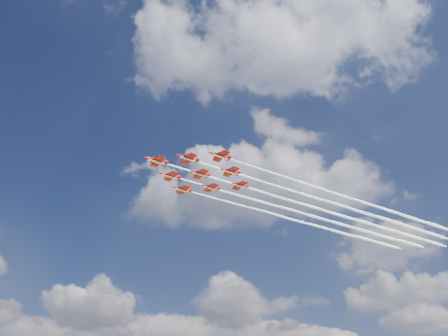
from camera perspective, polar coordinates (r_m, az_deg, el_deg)
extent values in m
cylinder|color=red|center=(162.82, -8.79, 0.92)|extent=(5.72, 5.72, 0.98)
cone|color=red|center=(161.52, -10.23, 1.34)|extent=(1.95, 1.95, 0.98)
cone|color=red|center=(164.16, -7.46, 0.52)|extent=(1.57, 1.57, 0.89)
ellipsoid|color=black|center=(162.50, -9.35, 1.21)|extent=(1.88, 1.88, 0.64)
cube|color=red|center=(162.94, -8.65, 0.86)|extent=(7.79, 7.79, 0.12)
cube|color=red|center=(163.95, -7.66, 0.58)|extent=(3.14, 3.14, 0.11)
cube|color=red|center=(164.42, -7.58, 0.80)|extent=(1.09, 1.09, 1.60)
cube|color=white|center=(162.60, -8.80, 0.78)|extent=(5.28, 5.28, 0.11)
cylinder|color=red|center=(159.94, -4.72, 1.26)|extent=(5.72, 5.72, 0.98)
cone|color=red|center=(158.35, -6.15, 1.70)|extent=(1.95, 1.95, 0.98)
cone|color=red|center=(161.53, -3.41, 0.85)|extent=(1.57, 1.57, 0.89)
ellipsoid|color=black|center=(159.50, -5.28, 1.56)|extent=(1.88, 1.88, 0.64)
cube|color=red|center=(160.08, -4.58, 1.20)|extent=(7.79, 7.79, 0.12)
cube|color=red|center=(161.28, -3.60, 0.91)|extent=(3.14, 3.14, 0.11)
cube|color=red|center=(161.77, -3.54, 1.14)|extent=(1.09, 1.09, 1.60)
cube|color=white|center=(159.70, -4.73, 1.12)|extent=(5.28, 5.28, 0.11)
cylinder|color=red|center=(171.88, -7.05, -1.04)|extent=(5.72, 5.72, 0.98)
cone|color=red|center=(170.40, -8.40, -0.66)|extent=(1.95, 1.95, 0.98)
cone|color=red|center=(173.36, -5.80, -1.40)|extent=(1.57, 1.57, 0.89)
ellipsoid|color=black|center=(171.47, -7.58, -0.77)|extent=(1.88, 1.88, 0.64)
cube|color=red|center=(172.01, -6.92, -1.09)|extent=(7.79, 7.79, 0.12)
cube|color=red|center=(173.13, -5.99, -1.35)|extent=(3.14, 3.14, 0.11)
cube|color=red|center=(173.59, -5.92, -1.13)|extent=(1.09, 1.09, 1.60)
cube|color=white|center=(171.66, -7.06, -1.17)|extent=(5.28, 5.28, 0.11)
cylinder|color=red|center=(157.89, -0.53, 1.61)|extent=(5.72, 5.72, 0.98)
cone|color=red|center=(156.02, -1.93, 2.06)|extent=(1.95, 1.95, 0.98)
cone|color=red|center=(159.74, 0.76, 1.19)|extent=(1.57, 1.57, 0.89)
ellipsoid|color=black|center=(157.35, -1.08, 1.91)|extent=(1.88, 1.88, 0.64)
cube|color=red|center=(158.06, -0.39, 1.55)|extent=(7.79, 7.79, 0.12)
cube|color=red|center=(159.46, 0.57, 1.25)|extent=(3.14, 3.14, 0.11)
cube|color=red|center=(159.96, 0.62, 1.48)|extent=(1.09, 1.09, 1.60)
cube|color=white|center=(157.65, -0.53, 1.47)|extent=(5.28, 5.28, 0.11)
cylinder|color=red|center=(169.29, -3.17, -0.75)|extent=(5.72, 5.72, 0.98)
cone|color=red|center=(167.55, -4.51, -0.35)|extent=(1.95, 1.95, 0.98)
cone|color=red|center=(171.01, -1.94, -1.11)|extent=(1.57, 1.57, 0.89)
ellipsoid|color=black|center=(168.78, -3.70, -0.48)|extent=(1.88, 1.88, 0.64)
cube|color=red|center=(169.44, -3.04, -0.80)|extent=(7.79, 7.79, 0.12)
cube|color=red|center=(170.75, -2.13, -1.06)|extent=(3.14, 3.14, 0.11)
cube|color=red|center=(171.22, -2.07, -0.84)|extent=(1.09, 1.09, 1.60)
cube|color=white|center=(169.07, -3.18, -0.88)|extent=(5.28, 5.28, 0.11)
cylinder|color=red|center=(181.25, -5.48, -2.80)|extent=(5.72, 5.72, 0.98)
cone|color=red|center=(179.63, -6.75, -2.45)|extent=(1.95, 1.95, 0.98)
cone|color=red|center=(182.86, -4.31, -3.12)|extent=(1.57, 1.57, 0.89)
ellipsoid|color=black|center=(180.78, -5.98, -2.55)|extent=(1.88, 1.88, 0.64)
cube|color=red|center=(181.40, -5.36, -2.85)|extent=(7.79, 7.79, 0.12)
cube|color=red|center=(182.62, -4.48, -3.08)|extent=(3.14, 3.14, 0.11)
cube|color=red|center=(183.06, -4.42, -2.87)|extent=(1.09, 1.09, 1.60)
cube|color=white|center=(181.04, -5.49, -2.93)|extent=(5.28, 5.28, 0.11)
cylinder|color=red|center=(167.50, 0.80, -0.45)|extent=(5.72, 5.72, 0.98)
cone|color=red|center=(165.50, -0.50, -0.04)|extent=(1.95, 1.95, 0.98)
cone|color=red|center=(169.47, 2.00, -0.82)|extent=(1.57, 1.57, 0.89)
ellipsoid|color=black|center=(166.89, 0.28, -0.17)|extent=(1.88, 1.88, 0.64)
cube|color=red|center=(167.68, 0.93, -0.50)|extent=(7.79, 7.79, 0.12)
cube|color=red|center=(169.17, 1.82, -0.76)|extent=(3.14, 3.14, 0.11)
cube|color=red|center=(169.65, 1.87, -0.54)|extent=(1.09, 1.09, 1.60)
cube|color=white|center=(167.28, 0.80, -0.58)|extent=(5.28, 5.28, 0.11)
cylinder|color=red|center=(178.93, -1.79, -2.55)|extent=(5.72, 5.72, 0.98)
cone|color=red|center=(177.06, -3.04, -2.19)|extent=(1.95, 1.95, 0.98)
cone|color=red|center=(180.78, -0.64, -2.87)|extent=(1.57, 1.57, 0.89)
ellipsoid|color=black|center=(178.36, -2.28, -2.29)|extent=(1.88, 1.88, 0.64)
cube|color=red|center=(179.11, -1.66, -2.59)|extent=(7.79, 7.79, 0.12)
cube|color=red|center=(180.50, -0.81, -2.82)|extent=(3.14, 3.14, 0.11)
cube|color=red|center=(180.95, -0.76, -2.61)|extent=(1.09, 1.09, 1.60)
cube|color=white|center=(178.73, -1.79, -2.67)|extent=(5.28, 5.28, 0.11)
cylinder|color=red|center=(177.38, 1.99, -2.27)|extent=(5.72, 5.72, 0.98)
cone|color=red|center=(175.26, 0.77, -1.92)|extent=(1.95, 1.95, 0.98)
cone|color=red|center=(179.45, 3.11, -2.60)|extent=(1.57, 1.57, 0.89)
ellipsoid|color=black|center=(176.71, 1.50, -2.02)|extent=(1.88, 1.88, 0.64)
cube|color=red|center=(177.58, 2.11, -2.32)|extent=(7.79, 7.79, 0.12)
cube|color=red|center=(179.14, 2.94, -2.55)|extent=(3.14, 3.14, 0.11)
cube|color=red|center=(179.61, 2.98, -2.34)|extent=(1.09, 1.09, 1.60)
cube|color=white|center=(177.17, 1.99, -2.40)|extent=(5.28, 5.28, 0.11)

